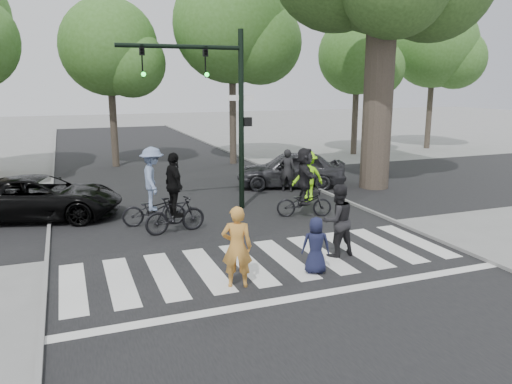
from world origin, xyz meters
The scene contains 21 objects.
ground centered at (0.00, 0.00, 0.00)m, with size 120.00×120.00×0.00m, color gray.
road_stem centered at (0.00, 5.00, 0.01)m, with size 10.00×70.00×0.01m, color black.
road_cross centered at (0.00, 8.00, 0.01)m, with size 70.00×10.00×0.01m, color black.
curb_left centered at (-5.05, 5.00, 0.05)m, with size 0.10×70.00×0.10m, color gray.
curb_right centered at (5.05, 5.00, 0.05)m, with size 0.10×70.00×0.10m, color gray.
crosswalk centered at (0.00, 0.66, 0.01)m, with size 10.00×3.85×0.01m.
traffic_signal centered at (0.35, 6.20, 3.90)m, with size 4.45×0.29×6.00m.
bg_tree_2 centered at (-1.76, 16.62, 5.78)m, with size 5.04×4.80×8.40m.
bg_tree_3 centered at (4.31, 15.27, 6.94)m, with size 6.30×6.00×10.20m.
bg_tree_4 centered at (12.23, 16.12, 5.64)m, with size 4.83×4.60×8.15m.
bg_tree_5 centered at (18.27, 16.69, 6.36)m, with size 5.67×5.40×9.30m.
pedestrian_woman centered at (-1.16, -0.19, 0.90)m, with size 0.65×0.43×1.79m, color gold.
pedestrian_child centered at (0.78, -0.09, 0.66)m, with size 0.65×0.42×1.33m, color #191C37.
pedestrian_adult centered at (1.83, 0.77, 0.93)m, with size 0.90×0.70×1.86m, color black.
cyclist_left centered at (-2.02, 5.15, 1.05)m, with size 1.98×1.32×2.43m.
cyclist_mid centered at (-1.58, 4.15, 0.97)m, with size 1.87×1.16×2.37m.
cyclist_right centered at (2.73, 4.41, 1.02)m, with size 1.90×1.76×2.28m.
car_suv centered at (-5.27, 7.23, 0.70)m, with size 2.32×5.03×1.40m, color black.
car_grey centered at (4.30, 8.84, 0.76)m, with size 1.79×4.45×1.52m, color #313135.
bystander_hivis centered at (3.83, 6.34, 0.93)m, with size 1.20×0.69×1.86m, color #92FF14.
bystander_dark centered at (3.78, 8.06, 0.86)m, with size 0.63×0.41×1.72m, color black.
Camera 1 is at (-4.41, -9.75, 4.35)m, focal length 35.00 mm.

